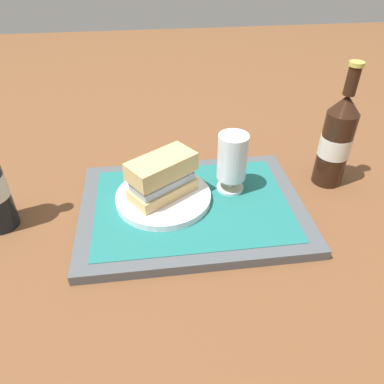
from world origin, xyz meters
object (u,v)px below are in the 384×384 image
(sandwich, at_px, (164,176))
(beer_bottle, at_px, (336,140))
(beer_glass, at_px, (232,160))
(plate, at_px, (163,197))

(sandwich, bearing_deg, beer_bottle, -26.55)
(sandwich, xyz_separation_m, beer_bottle, (0.37, 0.05, 0.03))
(beer_glass, xyz_separation_m, beer_bottle, (0.23, 0.03, 0.01))
(plate, distance_m, sandwich, 0.05)
(sandwich, height_order, beer_bottle, beer_bottle)
(beer_bottle, bearing_deg, sandwich, -172.58)
(plate, relative_size, beer_glass, 1.52)
(sandwich, relative_size, beer_glass, 1.15)
(plate, bearing_deg, sandwich, 33.96)
(plate, height_order, beer_bottle, beer_bottle)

